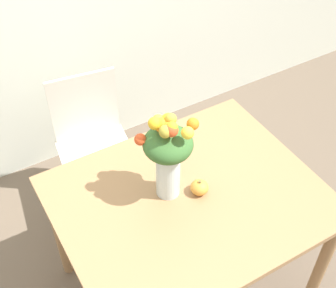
# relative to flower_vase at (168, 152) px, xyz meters

# --- Properties ---
(ground_plane) EXTENTS (12.00, 12.00, 0.00)m
(ground_plane) POSITION_rel_flower_vase_xyz_m (0.07, -0.08, -1.02)
(ground_plane) COLOR brown
(dining_table) EXTENTS (1.19, 0.97, 0.77)m
(dining_table) POSITION_rel_flower_vase_xyz_m (0.07, -0.08, -0.36)
(dining_table) COLOR #9E754C
(dining_table) RESTS_ON ground_plane
(flower_vase) EXTENTS (0.27, 0.22, 0.45)m
(flower_vase) POSITION_rel_flower_vase_xyz_m (0.00, 0.00, 0.00)
(flower_vase) COLOR silver
(flower_vase) RESTS_ON dining_table
(pumpkin) EXTENTS (0.08, 0.08, 0.08)m
(pumpkin) POSITION_rel_flower_vase_xyz_m (0.12, -0.08, -0.22)
(pumpkin) COLOR gold
(pumpkin) RESTS_ON dining_table
(dining_chair_near_window) EXTENTS (0.48, 0.48, 0.90)m
(dining_chair_near_window) POSITION_rel_flower_vase_xyz_m (-0.08, 0.74, -0.55)
(dining_chair_near_window) COLOR silver
(dining_chair_near_window) RESTS_ON ground_plane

